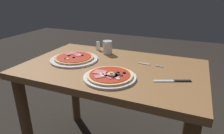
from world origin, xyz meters
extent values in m
cube|color=olive|center=(0.00, 0.00, 0.71)|extent=(1.11, 0.70, 0.04)
cylinder|color=brown|center=(-0.49, -0.29, 0.35)|extent=(0.07, 0.07, 0.69)
cylinder|color=brown|center=(-0.49, 0.29, 0.35)|extent=(0.07, 0.07, 0.69)
cylinder|color=brown|center=(0.49, 0.29, 0.35)|extent=(0.07, 0.07, 0.69)
cylinder|color=white|center=(0.06, -0.17, 0.74)|extent=(0.28, 0.28, 0.01)
cylinder|color=#E5C17F|center=(0.06, -0.17, 0.75)|extent=(0.25, 0.25, 0.01)
cylinder|color=#B72D19|center=(0.06, -0.17, 0.75)|extent=(0.22, 0.22, 0.00)
torus|color=black|center=(0.09, -0.15, 0.76)|extent=(0.02, 0.02, 0.00)
torus|color=black|center=(0.09, -0.14, 0.76)|extent=(0.02, 0.02, 0.00)
torus|color=black|center=(0.12, -0.17, 0.76)|extent=(0.02, 0.02, 0.00)
torus|color=black|center=(0.13, -0.13, 0.76)|extent=(0.02, 0.02, 0.00)
cube|color=#D16B70|center=(0.00, -0.17, 0.76)|extent=(0.07, 0.06, 0.00)
cube|color=#D16B70|center=(0.08, -0.19, 0.76)|extent=(0.08, 0.09, 0.00)
cube|color=#D16B70|center=(0.03, -0.22, 0.76)|extent=(0.08, 0.08, 0.00)
cube|color=#D16B70|center=(0.09, -0.19, 0.76)|extent=(0.08, 0.07, 0.00)
cylinder|color=beige|center=(0.03, -0.18, 0.76)|extent=(0.02, 0.02, 0.00)
cylinder|color=beige|center=(0.03, -0.21, 0.76)|extent=(0.02, 0.02, 0.00)
cylinder|color=beige|center=(0.12, -0.21, 0.76)|extent=(0.02, 0.02, 0.00)
cylinder|color=beige|center=(0.02, -0.19, 0.76)|extent=(0.02, 0.02, 0.00)
ellipsoid|color=white|center=(0.08, -0.20, 0.77)|extent=(0.04, 0.03, 0.02)
cylinder|color=yellow|center=(0.08, -0.20, 0.78)|extent=(0.02, 0.02, 0.00)
cylinder|color=white|center=(-0.28, 0.00, 0.74)|extent=(0.32, 0.32, 0.01)
cylinder|color=tan|center=(-0.28, 0.00, 0.75)|extent=(0.26, 0.26, 0.01)
cylinder|color=#B72D19|center=(-0.28, 0.00, 0.75)|extent=(0.23, 0.23, 0.00)
torus|color=black|center=(-0.27, -0.02, 0.76)|extent=(0.02, 0.02, 0.00)
torus|color=black|center=(-0.32, 0.00, 0.76)|extent=(0.02, 0.02, 0.00)
torus|color=black|center=(-0.30, -0.06, 0.76)|extent=(0.02, 0.02, 0.00)
torus|color=black|center=(-0.24, 0.04, 0.76)|extent=(0.02, 0.02, 0.00)
cube|color=#C65B66|center=(-0.27, 0.04, 0.76)|extent=(0.08, 0.07, 0.00)
cube|color=#C65B66|center=(-0.33, 0.05, 0.76)|extent=(0.08, 0.10, 0.00)
cylinder|color=beige|center=(-0.26, 0.03, 0.76)|extent=(0.02, 0.02, 0.00)
cylinder|color=beige|center=(-0.29, -0.06, 0.76)|extent=(0.02, 0.02, 0.00)
cylinder|color=silver|center=(-0.13, 0.22, 0.78)|extent=(0.07, 0.07, 0.10)
cylinder|color=silver|center=(-0.13, 0.22, 0.74)|extent=(0.06, 0.06, 0.02)
cube|color=silver|center=(0.17, 0.11, 0.73)|extent=(0.08, 0.02, 0.00)
cube|color=silver|center=(0.27, 0.10, 0.73)|extent=(0.05, 0.00, 0.00)
cube|color=silver|center=(0.27, 0.10, 0.73)|extent=(0.05, 0.00, 0.00)
cube|color=silver|center=(0.27, 0.11, 0.73)|extent=(0.05, 0.00, 0.00)
cube|color=silver|center=(0.27, 0.11, 0.73)|extent=(0.05, 0.00, 0.00)
cube|color=silver|center=(0.33, -0.10, 0.73)|extent=(0.11, 0.06, 0.00)
cube|color=black|center=(0.42, -0.06, 0.73)|extent=(0.09, 0.05, 0.01)
cylinder|color=white|center=(-0.23, 0.27, 0.76)|extent=(0.03, 0.03, 0.05)
cylinder|color=silver|center=(-0.23, 0.27, 0.79)|extent=(0.03, 0.03, 0.01)
camera|label=1|loc=(0.45, -1.05, 1.18)|focal=31.71mm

